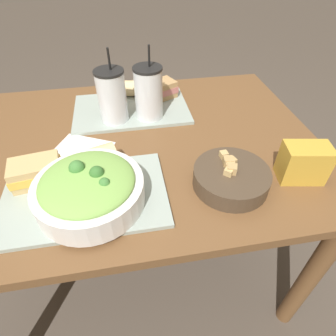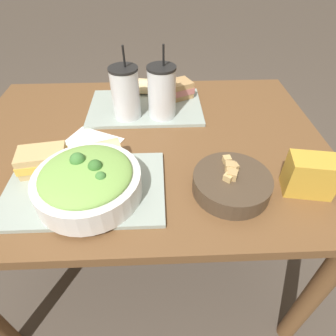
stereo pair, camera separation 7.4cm
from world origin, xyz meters
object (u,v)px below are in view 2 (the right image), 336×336
Objects in this scene: salad_bowl at (88,181)px; baguette_far at (147,86)px; sandwich_near at (43,160)px; drink_cup_dark at (126,95)px; drink_cup_red at (162,94)px; soup_bowl at (232,183)px; sandwich_far at (174,90)px; baguette_near at (92,154)px; napkin_folded at (92,142)px; chip_bag at (310,175)px.

salad_bowl is 1.81× the size of baguette_far.
sandwich_near is 0.36m from drink_cup_dark.
baguette_far is 0.59× the size of drink_cup_red.
sandwich_far is at bearing 103.62° from soup_bowl.
baguette_near is 0.12m from napkin_folded.
chip_bag is (0.57, 0.00, -0.00)m from salad_bowl.
sandwich_far reaches higher than soup_bowl.
drink_cup_dark is at bearing -168.48° from sandwich_far.
drink_cup_dark reaches higher than baguette_far.
sandwich_far is at bearing 43.70° from napkin_folded.
sandwich_near and sandwich_far have the same top height.
chip_bag reaches higher than baguette_far.
drink_cup_red is (0.19, 0.38, 0.04)m from salad_bowl.
baguette_near is 0.45m from baguette_far.
drink_cup_red is 1.21× the size of napkin_folded.
baguette_near is 1.20× the size of baguette_far.
soup_bowl is 1.29× the size of sandwich_far.
baguette_far is (-0.23, 0.54, 0.01)m from soup_bowl.
chip_bag is (0.58, -0.13, 0.01)m from baguette_near.
chip_bag is at bearing -1.77° from soup_bowl.
baguette_far is 0.36m from napkin_folded.
salad_bowl is at bearing -81.39° from napkin_folded.
baguette_near reaches higher than napkin_folded.
soup_bowl is at bearing -125.96° from baguette_near.
sandwich_near is 0.72m from chip_bag.
sandwich_near is 0.13m from baguette_near.
baguette_far is (0.15, 0.42, 0.00)m from baguette_near.
drink_cup_red is (0.34, 0.28, 0.05)m from sandwich_near.
sandwich_far is at bearing 64.13° from salad_bowl.
baguette_near is at bearing 177.85° from chip_bag.
drink_cup_red is at bearing -57.69° from baguette_near.
soup_bowl is 1.38× the size of baguette_far.
salad_bowl reaches higher than baguette_far.
chip_bag is (0.37, -0.38, -0.04)m from drink_cup_red.
sandwich_near is at bearing 169.58° from soup_bowl.
soup_bowl is 0.42m from drink_cup_red.
drink_cup_dark reaches higher than soup_bowl.
napkin_folded is (-0.28, -0.27, -0.04)m from sandwich_far.
baguette_near is 0.33m from drink_cup_red.
sandwich_near reaches higher than baguette_far.
drink_cup_dark is 0.63m from chip_bag.
chip_bag is (0.50, -0.38, -0.04)m from drink_cup_dark.
salad_bowl is at bearing 176.56° from baguette_far.
napkin_folded is (0.11, 0.14, -0.04)m from sandwich_near.
chip_bag is 0.64× the size of napkin_folded.
chip_bag is at bearing -82.25° from sandwich_far.
sandwich_near is 0.18m from napkin_folded.
napkin_folded is at bearing 168.71° from chip_bag.
drink_cup_red reaches higher than soup_bowl.
sandwich_near is at bearing -158.35° from sandwich_far.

